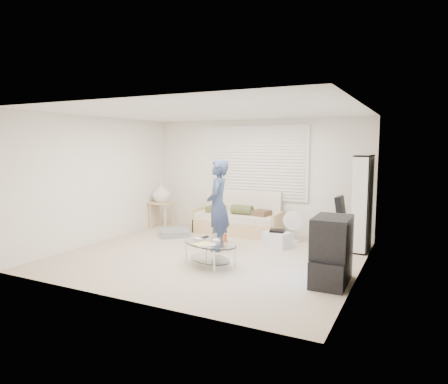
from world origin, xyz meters
The scene contains 13 objects.
ground centered at (0.00, 0.00, 0.00)m, with size 5.00×5.00×0.00m, color tan.
room_shell centered at (0.00, 0.48, 1.63)m, with size 5.02×4.52×2.51m.
window_blinds centered at (0.00, 2.20, 1.55)m, with size 2.32×0.08×1.62m.
futon_sofa centered at (-0.30, 1.87, 0.31)m, with size 1.93×0.78×0.94m.
grey_floor_pillow centered at (-1.42, 1.04, 0.07)m, with size 0.61×0.61×0.14m, color gray.
side_table centered at (-2.22, 1.70, 0.77)m, with size 0.52×0.42×1.04m.
bookshelf centered at (2.32, 1.59, 0.88)m, with size 0.28×0.74×1.76m.
guitar_case centered at (1.99, 1.51, 0.44)m, with size 0.35×0.36×0.98m.
floor_fan centered at (1.02, 1.64, 0.37)m, with size 0.39×0.26×0.63m.
storage_bin centered at (0.85, 1.13, 0.15)m, with size 0.55×0.46×0.34m.
tv_unit centered at (2.20, -0.46, 0.46)m, with size 0.50×0.88×0.95m.
coffee_table centered at (0.29, -0.51, 0.32)m, with size 1.24×1.03×0.52m.
standing_person centered at (-0.05, 0.41, 0.84)m, with size 0.61×0.40×1.68m, color navy.
Camera 1 is at (3.28, -6.01, 1.94)m, focal length 32.00 mm.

